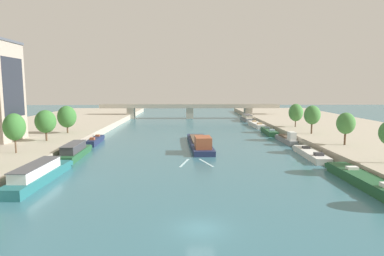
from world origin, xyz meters
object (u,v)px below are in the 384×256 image
moored_boat_right_far (365,181)px  tree_left_midway (14,127)px  barge_midriver (200,143)px  tree_left_end_of_row (46,121)px  moored_boat_right_lone (287,139)px  moored_boat_left_downstream (75,151)px  moored_boat_left_upstream (39,174)px  moored_boat_right_end (269,131)px  tree_right_nearest (312,115)px  tree_left_far (67,117)px  tree_right_end_of_row (296,113)px  moored_boat_left_gap_after (96,140)px  moored_boat_right_second (247,118)px  moored_boat_right_near (311,154)px  moored_boat_right_midway (256,125)px  bridge_far (190,109)px  tree_right_distant (346,123)px

moored_boat_right_far → tree_left_midway: size_ratio=2.58×
barge_midriver → tree_left_midway: size_ratio=3.60×
tree_left_midway → tree_left_end_of_row: 12.28m
moored_boat_right_lone → moored_boat_right_far: bearing=-89.9°
moored_boat_left_downstream → tree_left_midway: size_ratio=2.05×
moored_boat_left_upstream → moored_boat_right_end: moored_boat_left_upstream is taller
moored_boat_right_end → tree_left_end_of_row: 54.71m
tree_right_nearest → tree_left_far: bearing=177.8°
moored_boat_right_lone → tree_left_midway: 54.45m
tree_right_end_of_row → moored_boat_left_gap_after: bearing=-162.7°
moored_boat_right_second → tree_right_end_of_row: (7.39, -31.82, 4.56)m
moored_boat_left_upstream → tree_right_end_of_row: 67.03m
tree_right_nearest → tree_right_end_of_row: tree_right_nearest is taller
moored_boat_right_near → moored_boat_right_midway: (-0.23, 45.07, 0.08)m
moored_boat_left_upstream → tree_left_far: size_ratio=2.53×
moored_boat_right_near → moored_boat_right_second: size_ratio=1.06×
barge_midriver → tree_left_midway: 34.27m
moored_boat_right_far → bridge_far: bearing=103.5°
moored_boat_right_far → moored_boat_right_lone: 32.52m
moored_boat_left_gap_after → moored_boat_right_second: moored_boat_right_second is taller
moored_boat_left_gap_after → bridge_far: bridge_far is taller
moored_boat_right_midway → tree_right_end_of_row: tree_right_end_of_row is taller
moored_boat_left_gap_after → bridge_far: (21.51, 57.32, 3.05)m
moored_boat_right_second → tree_right_end_of_row: tree_right_end_of_row is taller
barge_midriver → moored_boat_left_gap_after: (-23.04, 4.88, -0.24)m
tree_left_midway → tree_right_distant: bearing=6.7°
moored_boat_left_upstream → moored_boat_right_midway: moored_boat_left_upstream is taller
moored_boat_left_downstream → tree_right_end_of_row: bearing=31.3°
moored_boat_left_downstream → moored_boat_left_gap_after: 14.65m
moored_boat_right_midway → tree_left_end_of_row: tree_left_end_of_row is taller
moored_boat_left_gap_after → tree_left_end_of_row: tree_left_end_of_row is taller
tree_left_midway → tree_right_end_of_row: 67.16m
moored_boat_right_second → moored_boat_left_gap_after: bearing=-131.9°
moored_boat_right_midway → tree_left_midway: tree_left_midway is taller
moored_boat_right_end → tree_left_midway: tree_left_midway is taller
moored_boat_right_near → tree_left_end_of_row: (-50.54, 8.25, 5.06)m
moored_boat_right_end → bridge_far: size_ratio=0.18×
barge_midriver → moored_boat_right_near: (19.52, -10.07, -0.34)m
moored_boat_right_midway → tree_right_end_of_row: (7.52, -14.60, 4.96)m
moored_boat_right_far → tree_left_end_of_row: bearing=153.4°
moored_boat_right_lone → moored_boat_right_second: 47.04m
moored_boat_left_downstream → moored_boat_right_far: (42.63, -17.58, -0.42)m
tree_left_midway → tree_left_far: (-0.03, 23.55, -0.48)m
moored_boat_left_gap_after → moored_boat_right_lone: moored_boat_right_lone is taller
tree_left_end_of_row → tree_right_distant: 58.17m
moored_boat_right_second → moored_boat_left_downstream: bearing=-124.2°
moored_boat_right_midway → barge_midriver: bearing=-118.9°
barge_midriver → moored_boat_right_near: 21.97m
moored_boat_right_far → tree_right_end_of_row: size_ratio=2.71×
moored_boat_right_end → tree_right_distant: bearing=-74.0°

